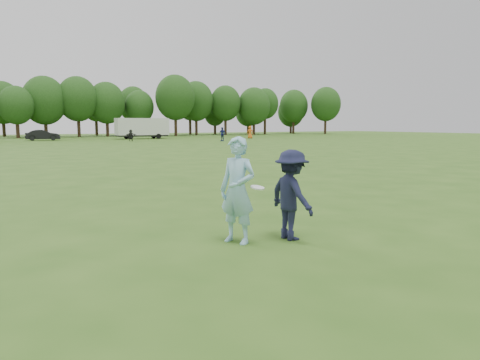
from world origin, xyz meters
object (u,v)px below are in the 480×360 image
at_px(field_cone, 234,140).
at_px(cargo_trailer, 142,127).
at_px(car_f, 43,135).
at_px(player_far_c, 250,132).
at_px(defender, 291,195).
at_px(thrower, 238,190).
at_px(player_far_b, 222,134).
at_px(player_far_d, 131,135).

relative_size(field_cone, cargo_trailer, 0.03).
bearing_deg(car_f, player_far_c, -100.80).
height_order(defender, field_cone, defender).
height_order(thrower, field_cone, thrower).
bearing_deg(car_f, field_cone, -117.26).
height_order(defender, player_far_c, player_far_c).
distance_m(player_far_b, field_cone, 2.20).
bearing_deg(defender, cargo_trailer, -15.79).
xyz_separation_m(thrower, player_far_d, (11.53, 50.80, -0.25)).
relative_size(thrower, field_cone, 6.88).
xyz_separation_m(player_far_c, player_far_d, (-19.00, -0.43, -0.22)).
distance_m(player_far_b, player_far_c, 10.63).
bearing_deg(player_far_c, thrower, 92.60).
relative_size(defender, field_cone, 6.00).
bearing_deg(cargo_trailer, player_far_b, -64.63).
relative_size(player_far_b, cargo_trailer, 0.21).
bearing_deg(player_far_d, player_far_b, -30.58).
relative_size(player_far_b, player_far_d, 1.21).
height_order(thrower, player_far_c, thrower).
relative_size(player_far_b, car_f, 0.42).
bearing_deg(thrower, car_f, 150.45).
distance_m(player_far_d, field_cone, 13.97).
distance_m(player_far_b, car_f, 25.35).
bearing_deg(player_far_c, field_cone, 78.01).
relative_size(defender, player_far_b, 0.95).
bearing_deg(player_far_b, defender, -48.65).
bearing_deg(field_cone, car_f, 148.88).
height_order(player_far_b, field_cone, player_far_b).
height_order(defender, cargo_trailer, cargo_trailer).
bearing_deg(player_far_b, car_f, -147.69).
bearing_deg(thrower, cargo_trailer, 136.97).
relative_size(thrower, car_f, 0.46).
bearing_deg(player_far_b, thrower, -49.90).
bearing_deg(cargo_trailer, thrower, -104.73).
bearing_deg(player_far_d, car_f, 141.32).
relative_size(player_far_c, field_cone, 6.71).
bearing_deg(thrower, defender, 45.66).
relative_size(player_far_c, cargo_trailer, 0.22).
bearing_deg(player_far_d, defender, -102.01).
height_order(player_far_c, cargo_trailer, cargo_trailer).
bearing_deg(cargo_trailer, player_far_d, -116.14).
distance_m(defender, field_cone, 50.91).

